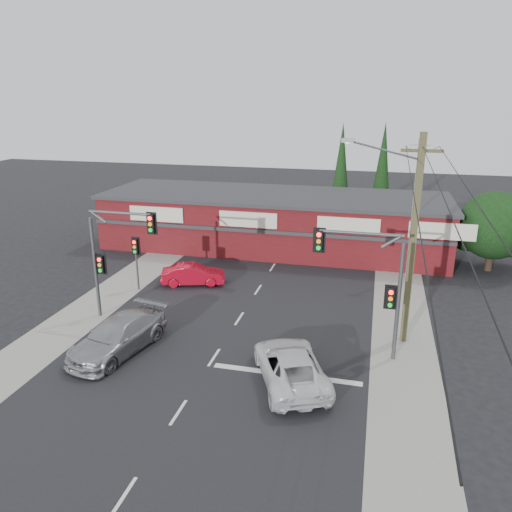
% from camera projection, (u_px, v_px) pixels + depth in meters
% --- Properties ---
extents(ground, '(120.00, 120.00, 0.00)m').
position_uv_depth(ground, '(220.00, 349.00, 23.74)').
color(ground, black).
rests_on(ground, ground).
extents(road_strip, '(14.00, 70.00, 0.01)m').
position_uv_depth(road_strip, '(247.00, 307.00, 28.35)').
color(road_strip, black).
rests_on(road_strip, ground).
extents(verge_left, '(3.00, 70.00, 0.02)m').
position_uv_depth(verge_left, '(112.00, 293.00, 30.29)').
color(verge_left, gray).
rests_on(verge_left, ground).
extents(verge_right, '(3.00, 70.00, 0.02)m').
position_uv_depth(verge_right, '(402.00, 323.00, 26.41)').
color(verge_right, gray).
rests_on(verge_right, ground).
extents(stop_line, '(6.50, 0.35, 0.01)m').
position_uv_depth(stop_line, '(286.00, 374.00, 21.55)').
color(stop_line, silver).
rests_on(stop_line, ground).
extents(white_suv, '(4.37, 5.89, 1.49)m').
position_uv_depth(white_suv, '(291.00, 365.00, 20.85)').
color(white_suv, silver).
rests_on(white_suv, ground).
extents(silver_suv, '(3.35, 5.90, 1.61)m').
position_uv_depth(silver_suv, '(118.00, 336.00, 23.27)').
color(silver_suv, '#96999B').
rests_on(silver_suv, ground).
extents(red_sedan, '(4.20, 2.47, 1.31)m').
position_uv_depth(red_sedan, '(193.00, 274.00, 31.60)').
color(red_sedan, '#B60B1F').
rests_on(red_sedan, ground).
extents(lane_dashes, '(0.12, 35.89, 0.01)m').
position_uv_depth(lane_dashes, '(214.00, 357.00, 22.94)').
color(lane_dashes, silver).
rests_on(lane_dashes, ground).
extents(shop_building, '(27.30, 8.40, 4.22)m').
position_uv_depth(shop_building, '(274.00, 220.00, 38.98)').
color(shop_building, '#4C0F13').
rests_on(shop_building, ground).
extents(tree_cluster, '(5.90, 5.10, 5.50)m').
position_uv_depth(tree_cluster, '(496.00, 228.00, 33.74)').
color(tree_cluster, '#2D2116').
rests_on(tree_cluster, ground).
extents(conifer_near, '(1.80, 1.80, 9.25)m').
position_uv_depth(conifer_near, '(341.00, 167.00, 43.38)').
color(conifer_near, '#2D2116').
rests_on(conifer_near, ground).
extents(conifer_far, '(1.80, 1.80, 9.25)m').
position_uv_depth(conifer_far, '(383.00, 165.00, 44.43)').
color(conifer_far, '#2D2116').
rests_on(conifer_far, ground).
extents(traffic_mast_left, '(3.77, 0.27, 5.97)m').
position_uv_depth(traffic_mast_left, '(112.00, 248.00, 25.83)').
color(traffic_mast_left, '#47494C').
rests_on(traffic_mast_left, ground).
extents(traffic_mast_right, '(3.96, 0.27, 5.97)m').
position_uv_depth(traffic_mast_right, '(374.00, 276.00, 21.87)').
color(traffic_mast_right, '#47494C').
rests_on(traffic_mast_right, ground).
extents(pedestal_signal, '(0.55, 0.27, 3.38)m').
position_uv_depth(pedestal_signal, '(136.00, 253.00, 30.17)').
color(pedestal_signal, '#47494C').
rests_on(pedestal_signal, ground).
extents(utility_pole, '(4.38, 0.59, 10.00)m').
position_uv_depth(utility_pole, '(410.00, 235.00, 22.91)').
color(utility_pole, brown).
rests_on(utility_pole, ground).
extents(steel_pole, '(1.20, 0.16, 9.00)m').
position_uv_depth(steel_pole, '(413.00, 208.00, 31.30)').
color(steel_pole, gray).
rests_on(steel_pole, ground).
extents(power_lines, '(2.01, 29.00, 1.22)m').
position_uv_depth(power_lines, '(432.00, 173.00, 16.72)').
color(power_lines, black).
rests_on(power_lines, ground).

